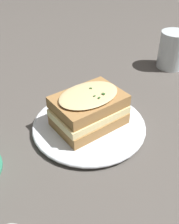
{
  "coord_description": "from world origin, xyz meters",
  "views": [
    {
      "loc": [
        -0.41,
        0.04,
        0.36
      ],
      "look_at": [
        0.01,
        -0.0,
        0.04
      ],
      "focal_mm": 42.0,
      "sensor_mm": 36.0,
      "label": 1
    }
  ],
  "objects": [
    {
      "name": "ground_plane",
      "position": [
        0.0,
        0.0,
        0.0
      ],
      "size": [
        2.4,
        2.4,
        0.0
      ],
      "primitive_type": "plane",
      "color": "#514C47"
    },
    {
      "name": "dinner_plate",
      "position": [
        0.01,
        -0.0,
        0.01
      ],
      "size": [
        0.23,
        0.23,
        0.01
      ],
      "color": "white",
      "rests_on": "ground_plane"
    },
    {
      "name": "sandwich",
      "position": [
        0.01,
        -0.0,
        0.05
      ],
      "size": [
        0.16,
        0.17,
        0.07
      ],
      "rotation": [
        0.0,
        0.0,
        5.25
      ],
      "color": "#A37542",
      "rests_on": "dinner_plate"
    },
    {
      "name": "water_glass",
      "position": [
        0.26,
        -0.26,
        0.05
      ],
      "size": [
        0.08,
        0.08,
        0.1
      ],
      "primitive_type": "cylinder",
      "color": "silver",
      "rests_on": "ground_plane"
    }
  ]
}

